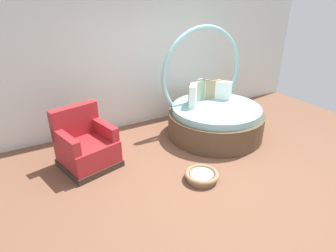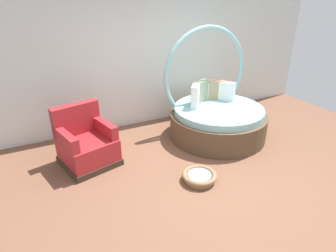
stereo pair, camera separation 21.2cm
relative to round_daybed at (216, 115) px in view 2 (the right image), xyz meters
name	(u,v)px [view 2 (the right image)]	position (x,y,z in m)	size (l,w,h in m)	color
ground_plane	(213,181)	(-0.89, -1.25, -0.41)	(8.00, 8.00, 0.02)	brown
back_wall	(146,56)	(-0.89, 1.23, 0.97)	(8.00, 0.12, 2.74)	silver
round_daybed	(216,115)	(0.00, 0.00, 0.00)	(1.81, 1.81, 2.01)	brown
red_armchair	(86,144)	(-2.44, 0.08, -0.07)	(0.97, 0.97, 0.94)	#38281E
pet_basket	(199,177)	(-1.08, -1.17, -0.33)	(0.51, 0.51, 0.13)	#8E704C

